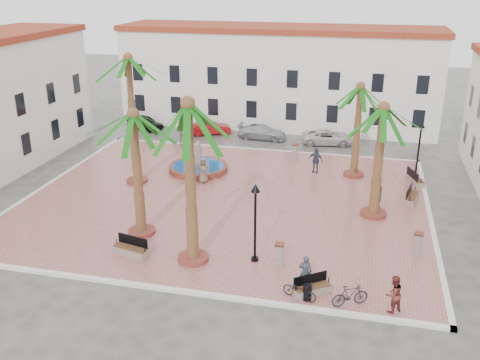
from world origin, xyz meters
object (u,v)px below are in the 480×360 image
(lamppost_e, at_px, (420,142))
(pedestrian_east, at_px, (378,196))
(palm_nw, at_px, (129,71))
(bench_s, at_px, (131,250))
(car_black, at_px, (145,123))
(fountain, at_px, (198,167))
(bollard_se, at_px, (279,254))
(pedestrian_fountain_b, at_px, (315,160))
(palm_e, at_px, (382,122))
(litter_bin, at_px, (307,292))
(bench_se, at_px, (312,289))
(car_silver, at_px, (262,132))
(bollard_e, at_px, (418,244))
(bicycle_b, at_px, (350,295))
(pedestrian_north, at_px, (181,136))
(cyclist_b, at_px, (393,294))
(pedestrian_fountain_a, at_px, (203,170))
(palm_sw, at_px, (134,129))
(cyclist_a, at_px, (305,272))
(lamppost_s, at_px, (255,209))
(bench_ne, at_px, (415,180))
(car_white, at_px, (328,137))
(bollard_n, at_px, (295,152))
(car_red, at_px, (210,128))
(palm_s, at_px, (188,122))
(palm_ne, at_px, (360,97))
(bicycle_a, at_px, (299,290))

(lamppost_e, relative_size, pedestrian_east, 2.90)
(palm_nw, distance_m, bench_s, 13.20)
(palm_nw, bearing_deg, car_black, 110.61)
(fountain, xyz_separation_m, bench_s, (0.48, -13.24, -0.02))
(bollard_se, xyz_separation_m, pedestrian_east, (4.88, 8.75, 0.10))
(bollard_se, distance_m, pedestrian_east, 10.02)
(pedestrian_fountain_b, bearing_deg, lamppost_e, 13.05)
(palm_e, bearing_deg, litter_bin, -105.88)
(bench_se, height_order, car_silver, car_silver)
(bollard_se, relative_size, bollard_e, 0.98)
(bicycle_b, relative_size, pedestrian_north, 0.98)
(palm_nw, xyz_separation_m, cyclist_b, (17.43, -11.91, -7.03))
(litter_bin, distance_m, pedestrian_fountain_a, 15.72)
(fountain, relative_size, bollard_se, 3.40)
(palm_sw, distance_m, cyclist_a, 11.76)
(lamppost_s, xyz_separation_m, bollard_e, (8.27, 2.56, -2.24))
(bench_s, relative_size, cyclist_a, 1.20)
(pedestrian_north, relative_size, pedestrian_east, 1.16)
(palm_sw, bearing_deg, bench_ne, 36.51)
(lamppost_e, distance_m, pedestrian_north, 19.73)
(bench_s, height_order, pedestrian_fountain_b, pedestrian_fountain_b)
(bench_s, distance_m, pedestrian_north, 19.25)
(bench_se, distance_m, bollard_se, 2.94)
(car_black, relative_size, car_white, 0.88)
(bollard_se, xyz_separation_m, bollard_n, (-1.55, 16.63, 0.02))
(litter_bin, height_order, pedestrian_fountain_b, pedestrian_fountain_b)
(car_red, bearing_deg, palm_e, -158.21)
(palm_e, relative_size, cyclist_a, 4.17)
(bench_se, bearing_deg, bollard_se, 95.59)
(car_red, bearing_deg, car_black, 65.34)
(cyclist_a, bearing_deg, palm_sw, -26.54)
(palm_nw, distance_m, bicycle_b, 20.95)
(lamppost_s, xyz_separation_m, bollard_n, (-0.22, 16.35, -2.23))
(palm_s, distance_m, bollard_n, 18.58)
(cyclist_a, xyz_separation_m, bicycle_b, (2.15, -0.98, -0.33))
(palm_nw, xyz_separation_m, cyclist_a, (13.42, -10.94, -7.06))
(palm_e, distance_m, lamppost_s, 9.82)
(bench_se, distance_m, lamppost_s, 4.87)
(bench_s, bearing_deg, pedestrian_north, 114.54)
(palm_s, height_order, pedestrian_fountain_a, palm_s)
(bench_s, relative_size, lamppost_e, 0.46)
(bench_ne, height_order, car_black, car_black)
(bench_ne, distance_m, lamppost_s, 16.07)
(palm_ne, height_order, bollard_e, palm_ne)
(palm_nw, height_order, bollard_e, palm_nw)
(bicycle_b, relative_size, car_white, 0.39)
(bicycle_a, bearing_deg, bicycle_b, -71.03)
(palm_e, bearing_deg, car_white, 105.57)
(palm_e, distance_m, car_white, 16.09)
(palm_ne, relative_size, litter_bin, 8.93)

